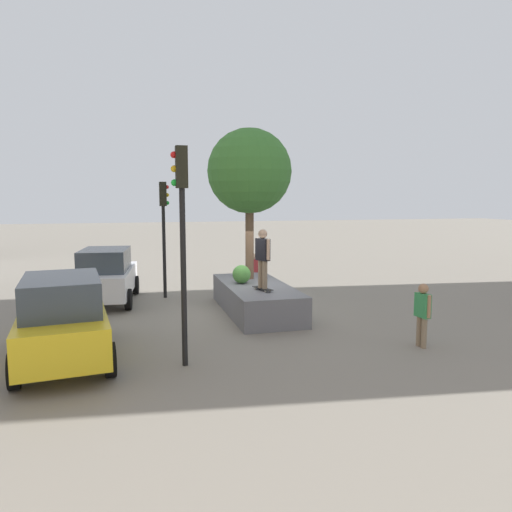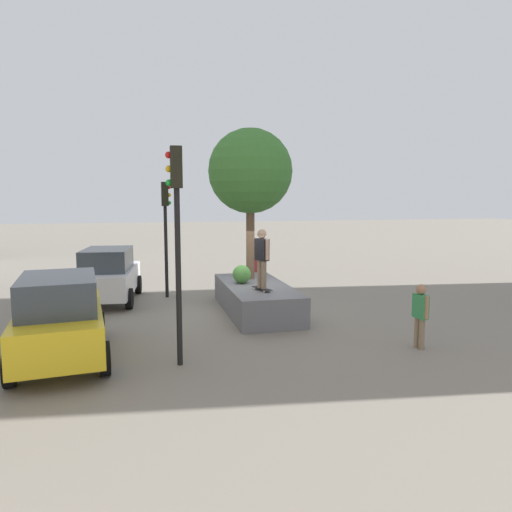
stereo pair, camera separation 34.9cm
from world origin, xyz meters
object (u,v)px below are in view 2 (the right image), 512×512
Objects in this scene: skateboard at (262,289)px; pedestrian_crossing at (255,270)px; planter_ledge at (256,298)px; bystander_watching at (420,312)px; skateboarder at (262,254)px; taxi_cab at (60,317)px; police_car at (108,275)px; plaza_tree at (250,172)px; traffic_light_median at (177,219)px; traffic_light_corner at (166,219)px.

skateboard is 4.07m from pedestrian_crossing.
bystander_watching is (-4.46, -2.94, 0.45)m from planter_ledge.
skateboarder reaches higher than skateboard.
police_car is (6.01, -0.63, -0.02)m from taxi_cab.
bystander_watching reaches higher than planter_ledge.
plaza_tree is 2.88× the size of skateboarder.
planter_ledge is 5.72m from traffic_light_median.
plaza_tree is 3.64m from traffic_light_corner.
traffic_light_median reaches higher than skateboarder.
skateboard is 0.20× the size of police_car.
traffic_light_median is at bearing 154.66° from pedestrian_crossing.
skateboard is at bearing -159.44° from skateboarder.
traffic_light_corner is (6.32, -2.64, 1.88)m from taxi_cab.
traffic_light_corner reaches higher than bystander_watching.
taxi_cab reaches higher than skateboard.
traffic_light_median is (-7.21, 0.12, 0.29)m from traffic_light_corner.
plaza_tree is at bearing -3.86° from skateboarder.
pedestrian_crossing is at bearing -10.79° from skateboard.
traffic_light_corner reaches higher than planter_ledge.
planter_ledge is 5.35m from police_car.
traffic_light_corner is (3.99, 2.53, 1.91)m from skateboard.
planter_ledge is at bearing 166.94° from pedestrian_crossing.
skateboard is at bearing -129.01° from police_car.
skateboard is at bearing -39.50° from traffic_light_median.
bystander_watching is at bearing -92.16° from traffic_light_median.
bystander_watching is at bearing -146.60° from planter_ledge.
traffic_light_corner is at bearing 90.14° from pedestrian_crossing.
plaza_tree is 3.27m from skateboarder.
planter_ledge is at bearing 33.40° from bystander_watching.
plaza_tree is at bearing -3.86° from skateboard.
police_car is 10.38m from bystander_watching.
traffic_light_corner is 9.47m from bystander_watching.
taxi_cab reaches higher than planter_ledge.
police_car is (3.68, 4.55, 0.01)m from skateboard.
traffic_light_median reaches higher than planter_ledge.
police_car is at bearing 98.69° from traffic_light_corner.
plaza_tree is 6.03× the size of skateboard.
traffic_light_median reaches higher than police_car.
planter_ledge is 4.15m from plaza_tree.
traffic_light_median is 3.05× the size of pedestrian_crossing.
skateboard is 0.48× the size of skateboarder.
planter_ledge is at bearing -4.02° from skateboard.
bystander_watching is at bearing -138.78° from skateboarder.
taxi_cab is (-2.33, 5.17, -0.98)m from skateboarder.
police_car is 7.49m from traffic_light_median.
police_car is at bearing -5.94° from taxi_cab.
traffic_light_corner is (1.88, 2.68, -1.59)m from plaza_tree.
plaza_tree reaches higher than traffic_light_corner.
skateboard reaches higher than planter_ledge.
pedestrian_crossing is at bearing 16.82° from bystander_watching.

